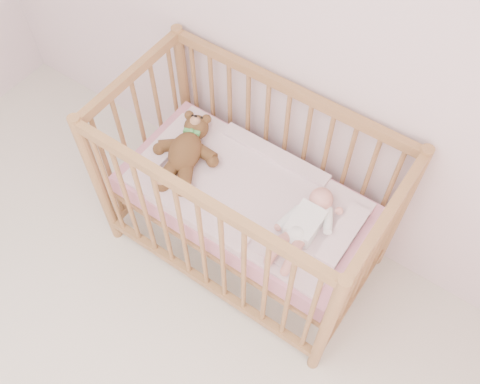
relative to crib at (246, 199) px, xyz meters
The scene contains 6 objects.
wall_back 0.94m from the crib, 95.67° to the left, with size 4.00×0.02×2.70m, color silver.
crib is the anchor object (origin of this frame).
mattress 0.01m from the crib, ahead, with size 1.22×0.62×0.13m, color pink.
blanket 0.06m from the crib, ahead, with size 1.10×0.58×0.06m, color pink, non-canonical shape.
baby 0.36m from the crib, ahead, with size 0.24×0.50×0.12m, color white, non-canonical shape.
teddy_bear 0.38m from the crib, behind, with size 0.35×0.50×0.14m, color brown, non-canonical shape.
Camera 1 is at (0.83, 0.41, 2.70)m, focal length 40.00 mm.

